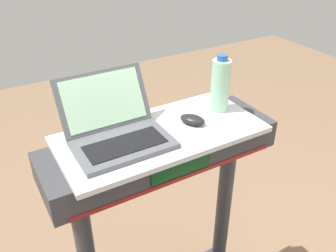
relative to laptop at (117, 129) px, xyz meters
name	(u,v)px	position (x,y,z in m)	size (l,w,h in m)	color
desk_board	(161,134)	(0.16, -0.03, -0.05)	(0.76, 0.36, 0.02)	silver
laptop	(117,129)	(0.00, 0.00, 0.00)	(0.33, 0.31, 0.21)	#515459
computer_mouse	(193,120)	(0.29, -0.04, -0.03)	(0.06, 0.10, 0.03)	black
water_bottle	(220,85)	(0.45, 0.01, 0.06)	(0.07, 0.07, 0.23)	#9EDBB2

